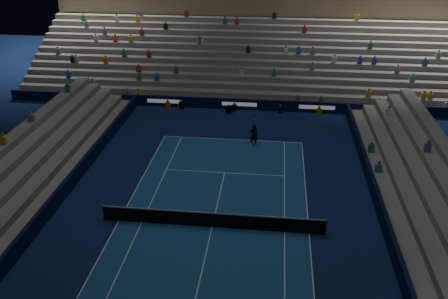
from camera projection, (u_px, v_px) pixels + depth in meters
name	position (u px, v px, depth m)	size (l,w,h in m)	color
ground	(212.00, 227.00, 26.96)	(90.00, 90.00, 0.00)	#0B1C46
court_surface	(212.00, 227.00, 26.96)	(10.97, 23.77, 0.01)	navy
sponsor_barrier_far	(239.00, 104.00, 43.22)	(44.00, 0.25, 1.00)	black
sponsor_barrier_east	(388.00, 231.00, 25.76)	(0.25, 37.00, 1.00)	black
sponsor_barrier_west	(49.00, 209.00, 27.73)	(0.25, 37.00, 1.00)	black
grandstand_main	(247.00, 48.00, 50.32)	(44.00, 15.20, 11.20)	slate
tennis_net	(212.00, 220.00, 26.74)	(12.90, 0.10, 1.10)	#B2B2B7
tennis_player	(254.00, 135.00, 36.23)	(0.66, 0.43, 1.80)	black
broadcast_camera	(229.00, 109.00, 42.54)	(0.52, 0.95, 0.62)	black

